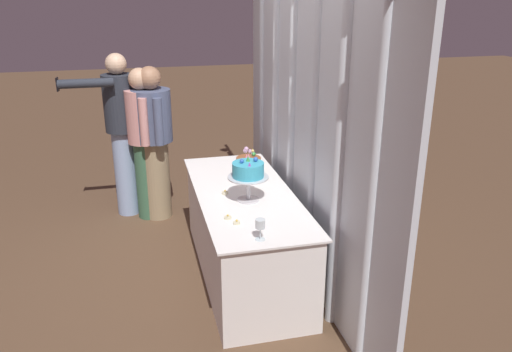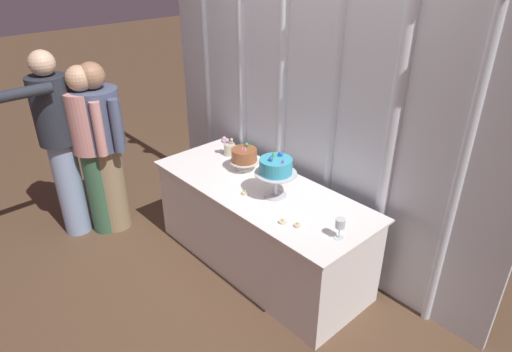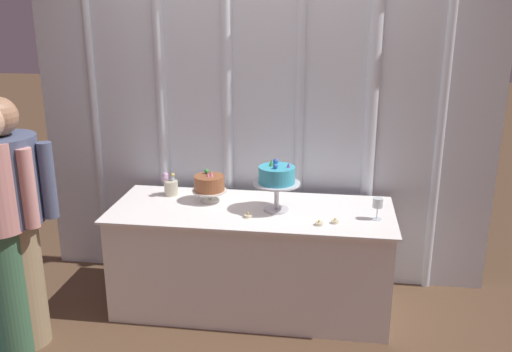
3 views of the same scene
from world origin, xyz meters
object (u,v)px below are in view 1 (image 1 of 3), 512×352
at_px(wine_glass, 260,225).
at_px(tealight_far_left, 225,193).
at_px(flower_vase, 250,158).
at_px(tealight_near_right, 237,223).
at_px(cake_display_nearright, 248,172).
at_px(tealight_near_left, 228,217).
at_px(cake_table, 244,233).
at_px(guest_man_dark_suit, 144,138).
at_px(cake_display_nearleft, 249,164).
at_px(guest_man_pink_jacket, 154,139).
at_px(guest_girl_blue_dress, 121,128).

xyz_separation_m(wine_glass, tealight_far_left, (-0.81, -0.08, -0.09)).
height_order(flower_vase, tealight_near_right, flower_vase).
bearing_deg(tealight_far_left, tealight_near_right, -2.11).
relative_size(cake_display_nearright, tealight_near_right, 7.18).
height_order(tealight_far_left, tealight_near_left, tealight_far_left).
bearing_deg(cake_table, guest_man_dark_suit, -151.76).
bearing_deg(cake_table, cake_display_nearleft, 160.80).
relative_size(wine_glass, tealight_far_left, 2.82).
bearing_deg(cake_display_nearright, wine_glass, -6.07).
relative_size(cake_table, guest_man_pink_jacket, 1.22).
bearing_deg(cake_display_nearright, guest_man_pink_jacket, -157.35).
bearing_deg(wine_glass, cake_display_nearleft, 170.88).
distance_m(cake_display_nearleft, tealight_near_right, 0.91).
bearing_deg(cake_table, guest_girl_blue_dress, -147.91).
height_order(tealight_far_left, guest_man_pink_jacket, guest_man_pink_jacket).
xyz_separation_m(cake_table, guest_girl_blue_dress, (-1.48, -0.93, 0.56)).
relative_size(cake_table, cake_display_nearleft, 7.89).
distance_m(tealight_near_left, guest_man_dark_suit, 1.86).
height_order(cake_table, flower_vase, flower_vase).
relative_size(wine_glass, guest_girl_blue_dress, 0.09).
height_order(flower_vase, guest_girl_blue_dress, guest_girl_blue_dress).
xyz_separation_m(tealight_far_left, guest_girl_blue_dress, (-1.48, -0.78, 0.19)).
xyz_separation_m(tealight_far_left, tealight_near_left, (0.46, -0.06, -0.00)).
bearing_deg(tealight_near_left, tealight_far_left, 172.06).
bearing_deg(tealight_near_left, guest_girl_blue_dress, -159.74).
relative_size(cake_display_nearleft, cake_display_nearright, 0.69).
height_order(cake_display_nearright, guest_man_pink_jacket, guest_man_pink_jacket).
relative_size(wine_glass, tealight_near_right, 2.96).
bearing_deg(guest_girl_blue_dress, tealight_near_left, 20.26).
height_order(tealight_near_right, guest_girl_blue_dress, guest_girl_blue_dress).
height_order(cake_table, tealight_near_right, tealight_near_right).
relative_size(flower_vase, guest_man_pink_jacket, 0.11).
height_order(cake_table, guest_man_pink_jacket, guest_man_pink_jacket).
height_order(cake_display_nearright, tealight_near_left, cake_display_nearright).
height_order(cake_table, guest_man_dark_suit, guest_man_dark_suit).
distance_m(cake_display_nearleft, tealight_near_left, 0.83).
relative_size(cake_display_nearleft, guest_man_pink_jacket, 0.15).
distance_m(flower_vase, guest_man_dark_suit, 1.16).
bearing_deg(wine_glass, tealight_near_left, -158.13).
bearing_deg(cake_display_nearleft, tealight_near_right, -18.05).
xyz_separation_m(guest_man_pink_jacket, guest_girl_blue_dress, (-0.16, -0.31, 0.09)).
height_order(tealight_near_right, guest_man_dark_suit, guest_man_dark_suit).
height_order(wine_glass, tealight_near_left, wine_glass).
relative_size(tealight_far_left, guest_man_dark_suit, 0.03).
bearing_deg(guest_man_pink_jacket, cake_display_nearleft, 35.82).
distance_m(wine_glass, guest_man_pink_jacket, 2.20).
xyz_separation_m(tealight_far_left, guest_man_dark_suit, (-1.33, -0.57, 0.11)).
distance_m(flower_vase, guest_girl_blue_dress, 1.43).
bearing_deg(cake_display_nearright, tealight_far_left, -139.03).
xyz_separation_m(cake_display_nearright, tealight_near_left, (0.29, -0.21, -0.22)).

